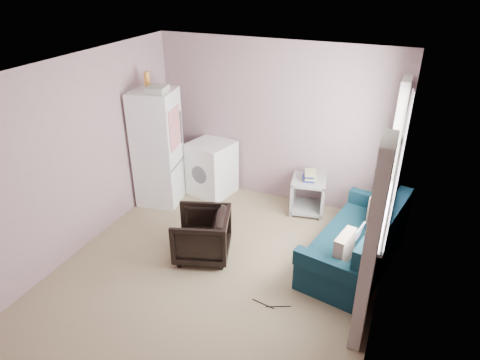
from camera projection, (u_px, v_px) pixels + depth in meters
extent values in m
cube|color=#938060|center=(218.00, 270.00, 5.39)|extent=(3.80, 4.20, 0.02)
cube|color=silver|center=(212.00, 69.00, 4.23)|extent=(3.80, 4.20, 0.02)
cube|color=gray|center=(275.00, 123.00, 6.54)|extent=(3.80, 0.02, 2.50)
cube|color=gray|center=(88.00, 307.00, 3.08)|extent=(3.80, 0.02, 2.50)
cube|color=gray|center=(81.00, 155.00, 5.47)|extent=(0.02, 4.20, 2.50)
cube|color=gray|center=(392.00, 217.00, 4.15)|extent=(0.02, 4.20, 2.50)
cube|color=white|center=(400.00, 165.00, 4.62)|extent=(0.01, 1.60, 1.20)
imported|color=black|center=(202.00, 233.00, 5.49)|extent=(0.83, 0.85, 0.71)
cube|color=white|center=(158.00, 148.00, 6.55)|extent=(0.72, 0.72, 1.81)
cube|color=#535159|center=(178.00, 164.00, 6.60)|extent=(0.12, 0.57, 0.02)
cube|color=#535159|center=(181.00, 127.00, 6.56)|extent=(0.03, 0.03, 0.52)
cube|color=silver|center=(175.00, 129.00, 6.30)|extent=(0.09, 0.43, 0.62)
cylinder|color=orange|center=(147.00, 80.00, 6.14)|extent=(0.10, 0.10, 0.25)
cube|color=#A9AAA0|center=(157.00, 89.00, 6.00)|extent=(0.32, 0.35, 0.09)
cube|color=white|center=(212.00, 168.00, 6.99)|extent=(0.76, 0.76, 0.89)
cube|color=#535159|center=(210.00, 145.00, 6.78)|extent=(0.70, 0.69, 0.05)
cylinder|color=#535159|center=(199.00, 175.00, 6.76)|extent=(0.29, 0.09, 0.29)
cube|color=gray|center=(309.00, 181.00, 6.40)|extent=(0.58, 0.58, 0.04)
cube|color=gray|center=(307.00, 207.00, 6.61)|extent=(0.58, 0.58, 0.04)
cube|color=gray|center=(293.00, 194.00, 6.56)|extent=(0.13, 0.50, 0.56)
cube|color=gray|center=(323.00, 197.00, 6.47)|extent=(0.13, 0.50, 0.56)
cube|color=navy|center=(309.00, 178.00, 6.38)|extent=(0.21, 0.27, 0.03)
cube|color=tan|center=(310.00, 177.00, 6.37)|extent=(0.22, 0.28, 0.03)
cube|color=navy|center=(309.00, 174.00, 6.36)|extent=(0.19, 0.26, 0.03)
cube|color=tan|center=(310.00, 173.00, 6.33)|extent=(0.23, 0.28, 0.03)
cube|color=#0B2A36|center=(354.00, 250.00, 5.42)|extent=(1.15, 1.88, 0.39)
cube|color=#0B2A36|center=(384.00, 232.00, 5.07)|extent=(0.51, 1.75, 0.43)
cube|color=#0B2A36|center=(329.00, 267.00, 4.67)|extent=(0.84, 0.30, 0.19)
cube|color=#0B2A36|center=(379.00, 203.00, 5.91)|extent=(0.84, 0.30, 0.19)
cube|color=tan|center=(344.00, 249.00, 4.81)|extent=(0.19, 0.40, 0.39)
cube|color=tan|center=(377.00, 206.00, 5.64)|extent=(0.19, 0.40, 0.39)
cube|color=gray|center=(347.00, 239.00, 5.30)|extent=(0.28, 0.36, 0.02)
cube|color=silver|center=(358.00, 234.00, 5.19)|extent=(0.12, 0.33, 0.21)
cube|color=white|center=(385.00, 214.00, 4.93)|extent=(0.14, 1.70, 0.04)
cube|color=white|center=(390.00, 212.00, 4.90)|extent=(0.02, 1.68, 0.05)
cube|color=white|center=(398.00, 165.00, 4.62)|extent=(0.02, 1.68, 0.05)
cube|color=white|center=(408.00, 112.00, 4.35)|extent=(0.02, 1.68, 0.05)
cube|color=white|center=(391.00, 199.00, 3.97)|extent=(0.02, 0.05, 1.20)
cube|color=white|center=(396.00, 175.00, 4.40)|extent=(0.02, 0.05, 1.20)
cube|color=white|center=(400.00, 156.00, 4.84)|extent=(0.02, 0.05, 1.20)
cube|color=white|center=(404.00, 139.00, 5.28)|extent=(0.02, 0.05, 1.20)
cube|color=beige|center=(371.00, 248.00, 3.95)|extent=(0.12, 0.46, 2.18)
cube|color=beige|center=(393.00, 159.00, 5.72)|extent=(0.12, 0.46, 2.18)
cylinder|color=black|center=(278.00, 306.00, 4.81)|extent=(0.26, 0.13, 0.01)
cylinder|color=black|center=(263.00, 304.00, 4.84)|extent=(0.28, 0.06, 0.01)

